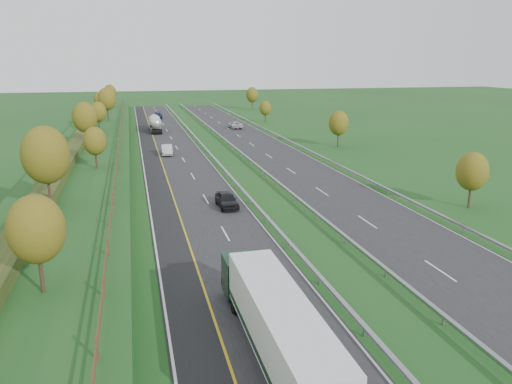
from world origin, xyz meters
TOP-DOWN VIEW (x-y plane):
  - ground at (8.00, 55.00)m, footprint 400.00×400.00m
  - near_carriageway at (0.00, 60.00)m, footprint 10.50×200.00m
  - far_carriageway at (16.50, 60.00)m, footprint 10.50×200.00m
  - hard_shoulder at (-3.75, 60.00)m, footprint 3.00×200.00m
  - lane_markings at (6.40, 59.88)m, footprint 26.75×200.00m
  - embankment_left at (-13.00, 60.00)m, footprint 12.00×200.00m
  - hedge_left at (-15.00, 60.00)m, footprint 2.20×180.00m
  - fence_left at (-8.50, 59.59)m, footprint 0.12×189.06m
  - median_barrier_near at (5.70, 60.00)m, footprint 0.32×200.00m
  - median_barrier_far at (10.80, 60.00)m, footprint 0.32×200.00m
  - outer_barrier_far at (22.30, 60.00)m, footprint 0.32×200.00m
  - trees_left at (-12.64, 56.63)m, footprint 6.64×164.30m
  - trees_far at (29.80, 89.21)m, footprint 8.45×118.60m
  - box_lorry at (0.05, 2.81)m, footprint 2.58×16.28m
  - road_tanker at (-1.27, 93.94)m, footprint 2.40×11.22m
  - car_dark_near at (2.97, 31.33)m, footprint 2.09×4.89m
  - car_silver_mid at (-0.93, 64.27)m, footprint 1.88×4.99m
  - car_small_far at (0.60, 119.02)m, footprint 3.00×5.91m
  - car_oncoming at (17.01, 94.73)m, footprint 2.78×5.73m

SIDE VIEW (x-z plane):
  - ground at x=8.00m, z-range 0.00..0.00m
  - near_carriageway at x=0.00m, z-range 0.00..0.04m
  - far_carriageway at x=16.50m, z-range 0.00..0.04m
  - hard_shoulder at x=-3.75m, z-range 0.00..0.04m
  - lane_markings at x=6.40m, z-range 0.04..0.05m
  - median_barrier_near at x=5.70m, z-range 0.26..0.97m
  - median_barrier_far at x=10.80m, z-range 0.26..0.97m
  - outer_barrier_far at x=22.30m, z-range 0.26..0.97m
  - car_oncoming at x=17.01m, z-range 0.04..1.61m
  - car_silver_mid at x=-0.93m, z-range 0.04..1.67m
  - car_small_far at x=0.60m, z-range 0.04..1.68m
  - car_dark_near at x=2.97m, z-range 0.04..1.69m
  - embankment_left at x=-13.00m, z-range 0.00..2.00m
  - road_tanker at x=-1.27m, z-range 0.13..3.59m
  - box_lorry at x=0.05m, z-range 0.30..4.36m
  - hedge_left at x=-15.00m, z-range 2.00..3.10m
  - fence_left at x=-8.50m, z-range 2.13..3.33m
  - trees_far at x=29.80m, z-range 0.69..7.81m
  - trees_left at x=-12.64m, z-range 2.53..10.20m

